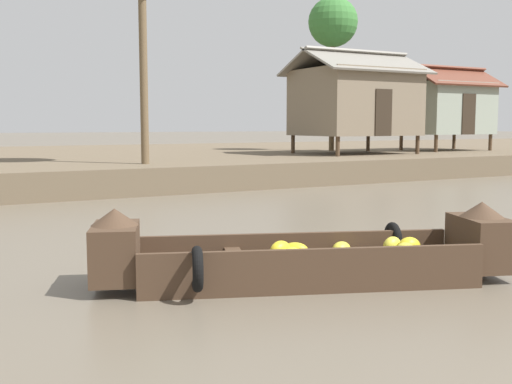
{
  "coord_description": "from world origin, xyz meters",
  "views": [
    {
      "loc": [
        -4.31,
        -0.34,
        1.97
      ],
      "look_at": [
        -0.09,
        7.26,
        1.02
      ],
      "focal_mm": 43.4,
      "sensor_mm": 36.0,
      "label": 1
    }
  ],
  "objects_px": {
    "banana_boat": "(308,256)",
    "stilt_house_left": "(355,101)",
    "palm_tree_mid": "(333,24)",
    "stilt_house_mid_left": "(447,107)"
  },
  "relations": [
    {
      "from": "stilt_house_left",
      "to": "palm_tree_mid",
      "type": "xyz_separation_m",
      "value": [
        0.9,
        2.84,
        3.55
      ]
    },
    {
      "from": "banana_boat",
      "to": "stilt_house_left",
      "type": "height_order",
      "value": "stilt_house_left"
    },
    {
      "from": "stilt_house_left",
      "to": "stilt_house_mid_left",
      "type": "height_order",
      "value": "stilt_house_left"
    },
    {
      "from": "banana_boat",
      "to": "stilt_house_left",
      "type": "xyz_separation_m",
      "value": [
        11.68,
        14.05,
        2.59
      ]
    },
    {
      "from": "stilt_house_left",
      "to": "palm_tree_mid",
      "type": "height_order",
      "value": "palm_tree_mid"
    },
    {
      "from": "banana_boat",
      "to": "stilt_house_mid_left",
      "type": "xyz_separation_m",
      "value": [
        17.39,
        14.56,
        2.45
      ]
    },
    {
      "from": "banana_boat",
      "to": "stilt_house_left",
      "type": "bearing_deg",
      "value": 50.28
    },
    {
      "from": "banana_boat",
      "to": "stilt_house_mid_left",
      "type": "bearing_deg",
      "value": 39.95
    },
    {
      "from": "banana_boat",
      "to": "stilt_house_left",
      "type": "distance_m",
      "value": 18.45
    },
    {
      "from": "palm_tree_mid",
      "to": "stilt_house_mid_left",
      "type": "bearing_deg",
      "value": -25.77
    }
  ]
}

